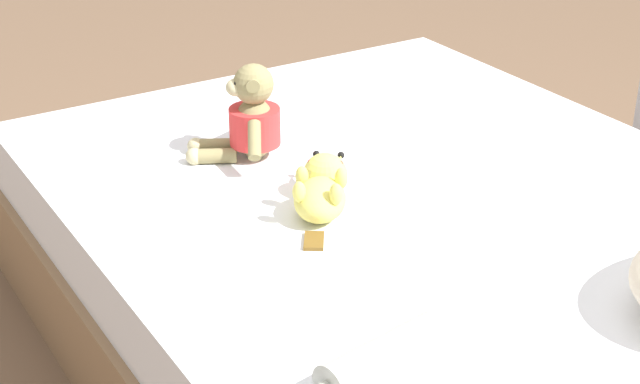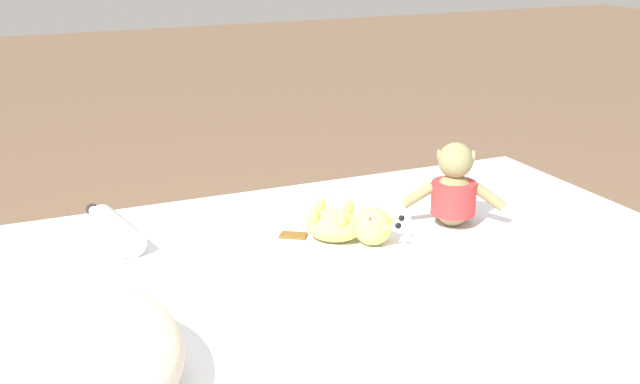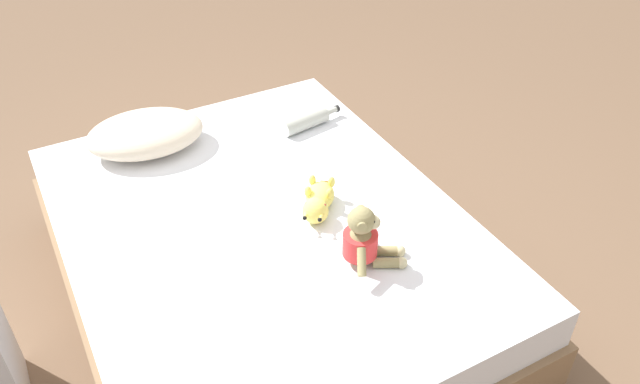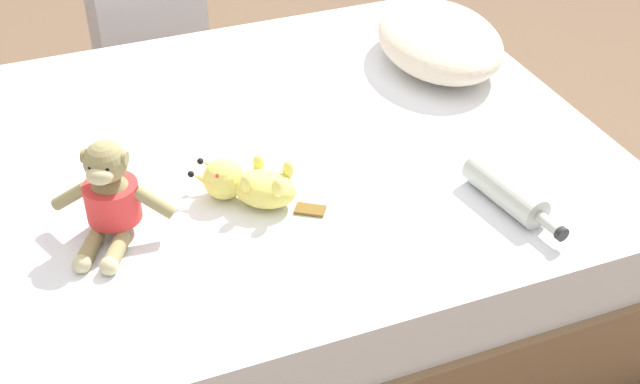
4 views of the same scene
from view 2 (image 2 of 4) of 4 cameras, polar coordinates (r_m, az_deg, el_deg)
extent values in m
cube|color=white|center=(2.00, 3.20, -8.00)|extent=(1.42, 1.83, 0.17)
ellipsoid|color=beige|center=(1.54, -16.02, -10.72)|extent=(0.55, 0.42, 0.15)
ellipsoid|color=#8E8456|center=(2.28, 9.18, -0.51)|extent=(0.14, 0.14, 0.15)
cylinder|color=red|center=(2.27, 9.19, -0.39)|extent=(0.17, 0.17, 0.09)
sphere|color=#8E8456|center=(2.24, 9.33, 2.17)|extent=(0.10, 0.10, 0.10)
ellipsoid|color=#C1B789|center=(2.28, 9.24, 2.29)|extent=(0.07, 0.08, 0.04)
sphere|color=black|center=(2.28, 8.81, 2.66)|extent=(0.01, 0.01, 0.01)
sphere|color=black|center=(2.28, 9.72, 2.64)|extent=(0.01, 0.01, 0.01)
cylinder|color=#8E8456|center=(2.24, 8.18, 2.50)|extent=(0.03, 0.02, 0.03)
cylinder|color=#8E8456|center=(2.24, 10.50, 2.43)|extent=(0.03, 0.02, 0.03)
cylinder|color=#8E8456|center=(2.27, 6.79, -0.21)|extent=(0.07, 0.10, 0.08)
cylinder|color=#8E8456|center=(2.28, 11.59, -0.33)|extent=(0.07, 0.10, 0.08)
cylinder|color=#8E8456|center=(2.38, 8.23, -1.04)|extent=(0.11, 0.08, 0.04)
cylinder|color=#8E8456|center=(2.39, 9.67, -1.08)|extent=(0.11, 0.08, 0.04)
sphere|color=#C1B789|center=(2.43, 8.16, -0.65)|extent=(0.04, 0.04, 0.04)
sphere|color=#C1B789|center=(2.43, 9.57, -0.68)|extent=(0.04, 0.04, 0.04)
ellipsoid|color=#EAE066|center=(2.15, 0.95, -2.33)|extent=(0.18, 0.19, 0.08)
sphere|color=#EAE066|center=(2.13, 3.64, -2.36)|extent=(0.10, 0.10, 0.10)
cone|color=#EAE066|center=(2.15, 4.90, -1.95)|extent=(0.06, 0.07, 0.05)
sphere|color=black|center=(2.14, 5.65, -1.81)|extent=(0.02, 0.02, 0.02)
cone|color=#EAE066|center=(2.09, 4.65, -2.47)|extent=(0.06, 0.07, 0.05)
sphere|color=black|center=(2.09, 5.42, -2.33)|extent=(0.02, 0.02, 0.02)
sphere|color=red|center=(2.15, 3.80, -1.40)|extent=(0.02, 0.02, 0.02)
sphere|color=red|center=(2.09, 3.51, -1.94)|extent=(0.02, 0.02, 0.02)
ellipsoid|color=#EAE066|center=(2.17, 1.98, -1.08)|extent=(0.04, 0.04, 0.05)
ellipsoid|color=#EAE066|center=(2.10, 1.50, -1.83)|extent=(0.04, 0.04, 0.05)
ellipsoid|color=#EAE066|center=(2.18, 0.04, -0.96)|extent=(0.04, 0.04, 0.05)
ellipsoid|color=#EAE066|center=(2.12, -0.46, -1.62)|extent=(0.04, 0.04, 0.05)
cube|color=brown|center=(2.19, -1.86, -3.01)|extent=(0.07, 0.08, 0.01)
cylinder|color=#B7BCB2|center=(2.19, -13.87, -2.60)|extent=(0.24, 0.11, 0.08)
cylinder|color=#B7BCB2|center=(2.33, -15.11, -1.48)|extent=(0.07, 0.04, 0.03)
cylinder|color=black|center=(2.36, -15.42, -1.19)|extent=(0.02, 0.04, 0.03)
camera|label=1|loc=(2.87, -40.37, 17.70)|focal=54.53mm
camera|label=3|loc=(2.81, 52.28, 27.61)|focal=35.68mm
camera|label=4|loc=(3.65, -2.83, 25.13)|focal=48.28mm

